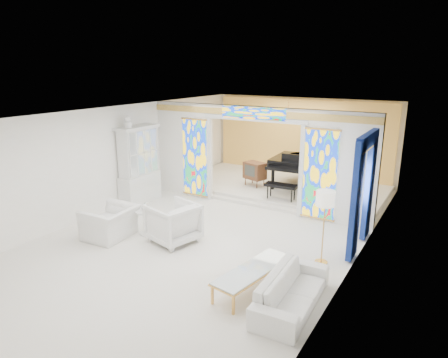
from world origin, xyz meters
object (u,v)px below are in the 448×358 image
Objects in this scene: tv_console at (255,171)px; grand_piano at (303,162)px; coffee_table at (253,270)px; sofa at (292,291)px; armchair_left at (111,223)px; armchair_right at (173,223)px; china_cabinet at (139,165)px.

grand_piano is at bearing 49.18° from tv_console.
sofa is at bearing -11.20° from coffee_table.
armchair_left reaches higher than coffee_table.
armchair_right is 5.69m from grand_piano.
armchair_right is (1.47, 0.60, 0.10)m from armchair_left.
sofa is 2.55× the size of tv_console.
china_cabinet is 6.05m from coffee_table.
armchair_left is 4.95m from sofa.
armchair_left is at bearing -62.91° from china_cabinet.
china_cabinet is 3.33m from armchair_right.
tv_console reaches higher than armchair_left.
tv_console is (-3.64, 5.79, 0.41)m from sofa.
tv_console is at bearing -151.75° from grand_piano.
coffee_table is (2.62, -0.94, -0.10)m from armchair_right.
tv_console is at bearing 48.67° from china_cabinet.
coffee_table is at bearing -81.08° from grand_piano.
sofa is 1.05× the size of coffee_table.
grand_piano is (3.91, 3.72, -0.18)m from china_cabinet.
sofa is 6.85m from tv_console.
armchair_right is 4.70m from tv_console.
china_cabinet is 1.39× the size of coffee_table.
sofa is (3.46, -1.10, -0.18)m from armchair_right.
coffee_table is at bearing -46.02° from tv_console.
grand_piano is (2.67, 6.14, 0.61)m from armchair_left.
grand_piano reaches higher than armchair_right.
china_cabinet reaches higher than sofa.
china_cabinet is 1.32× the size of sofa.
china_cabinet is 6.88m from sofa.
sofa is (4.93, -0.50, -0.08)m from armchair_left.
tv_console is at bearing 161.87° from armchair_left.
sofa is (6.17, -2.92, -0.87)m from china_cabinet.
grand_piano reaches higher than sofa.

